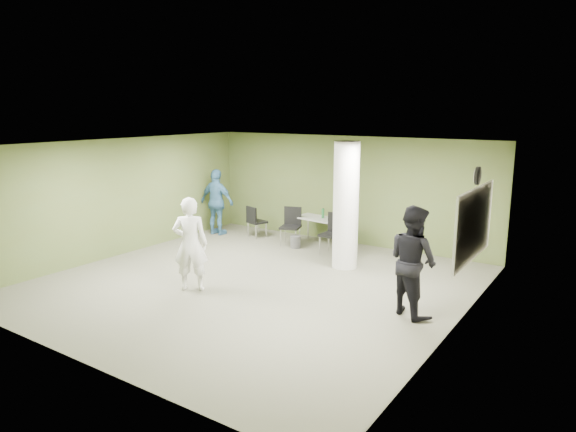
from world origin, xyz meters
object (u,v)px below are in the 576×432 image
Objects in this scene: folding_table at (322,220)px; chair_back_left at (255,219)px; man_blue at (217,202)px; woman_white at (190,244)px; man_black at (413,261)px.

chair_back_left is (-1.98, -0.28, -0.16)m from folding_table.
folding_table is 2.01m from chair_back_left.
folding_table is 3.10m from man_blue.
woman_white is 4.18m from man_black.
folding_table is at bearing -160.16° from chair_back_left.
folding_table is 4.78m from man_black.
woman_white reaches higher than folding_table.
man_blue is at bearing -87.99° from woman_white.
chair_back_left is 1.18m from man_blue.
folding_table is 4.39m from woman_white.
man_blue is (-3.02, -0.64, 0.27)m from folding_table.
man_blue reaches higher than chair_back_left.
man_blue reaches higher than folding_table.
woman_white is at bearing -88.06° from folding_table.
chair_back_left is at bearing -101.97° from woman_white.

